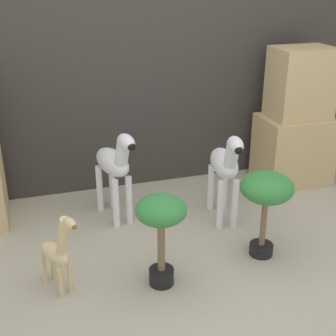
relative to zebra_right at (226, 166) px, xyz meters
The scene contains 8 objects.
ground_plane 1.06m from the zebra_right, 121.88° to the right, with size 14.00×14.00×0.00m, color #B2A88E.
wall_back 1.20m from the zebra_right, 120.13° to the left, with size 6.40×0.08×2.20m.
rock_pillar_right 1.02m from the zebra_right, 29.45° to the left, with size 0.62×0.45×1.20m.
zebra_right is the anchor object (origin of this frame).
zebra_left 0.82m from the zebra_right, 161.20° to the left, with size 0.28×0.58×0.75m.
giraffe_figurine 1.38m from the zebra_right, 158.81° to the right, with size 0.25×0.38×0.56m.
potted_palm_front 0.51m from the zebra_right, 82.81° to the right, with size 0.35×0.35×0.60m.
potted_palm_back 0.91m from the zebra_right, 137.67° to the right, with size 0.30×0.30×0.60m.
Camera 1 is at (-0.83, -2.09, 1.82)m, focal length 50.00 mm.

